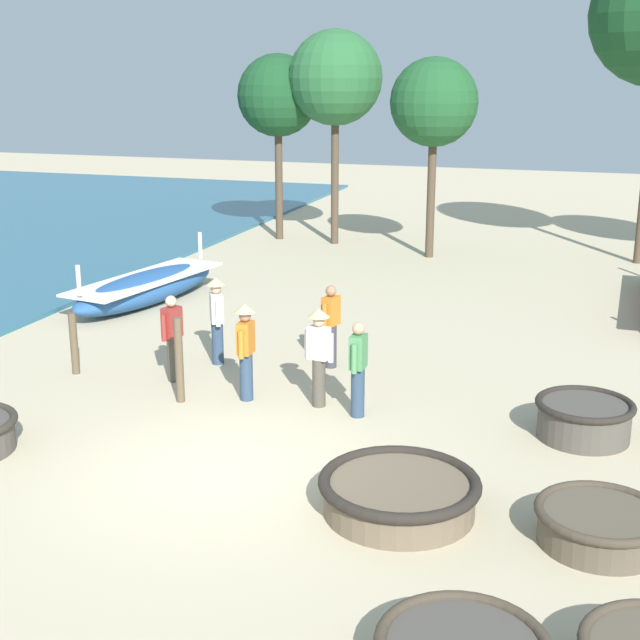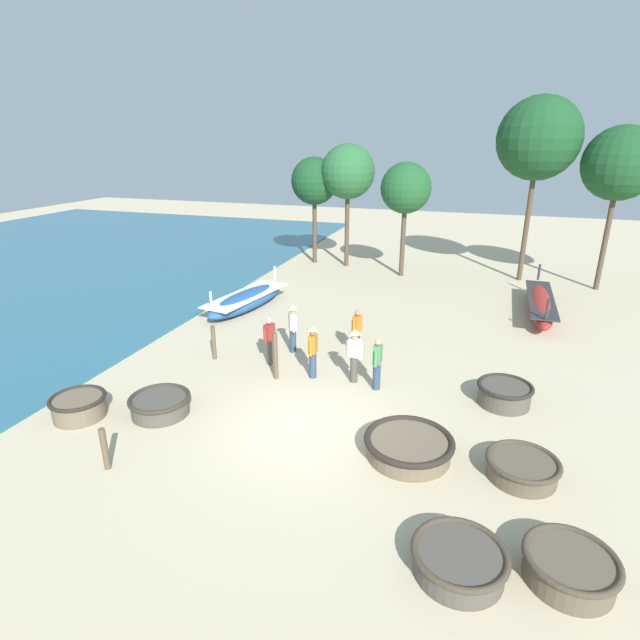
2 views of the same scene
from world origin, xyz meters
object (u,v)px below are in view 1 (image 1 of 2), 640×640
(fisherman_hauling, at_px, (173,336))
(mooring_post_shoreline, at_px, (179,360))
(tree_leftmost, at_px, (335,79))
(coracle_upturned, at_px, (600,524))
(tree_center, at_px, (434,103))
(long_boat_white_hull, at_px, (146,287))
(coracle_weathered, at_px, (399,493))
(fisherman_standing_left, at_px, (331,324))
(mooring_post_mid_beach, at_px, (74,344))
(tree_right_mid, at_px, (278,96))
(coracle_front_right, at_px, (584,418))
(fisherman_by_coracle, at_px, (358,367))
(fisherman_crouching, at_px, (319,351))
(fisherman_standing_right, at_px, (246,345))
(fisherman_with_hat, at_px, (217,315))

(fisherman_hauling, distance_m, mooring_post_shoreline, 1.08)
(tree_leftmost, bearing_deg, coracle_upturned, -63.18)
(tree_center, bearing_deg, long_boat_white_hull, -125.35)
(coracle_upturned, height_order, fisherman_hauling, fisherman_hauling)
(coracle_upturned, height_order, coracle_weathered, coracle_weathered)
(fisherman_standing_left, distance_m, tree_center, 11.15)
(long_boat_white_hull, distance_m, mooring_post_mid_beach, 5.07)
(tree_right_mid, bearing_deg, tree_leftmost, -5.99)
(coracle_front_right, xyz_separation_m, fisherman_by_coracle, (-3.48, -0.23, 0.51))
(long_boat_white_hull, xyz_separation_m, mooring_post_shoreline, (3.72, -5.59, 0.34))
(fisherman_hauling, xyz_separation_m, tree_right_mid, (-3.09, 13.48, 3.70))
(fisherman_crouching, relative_size, fisherman_hauling, 1.06)
(mooring_post_mid_beach, xyz_separation_m, tree_leftmost, (0.75, 13.49, 4.51))
(fisherman_hauling, distance_m, tree_right_mid, 14.32)
(fisherman_hauling, relative_size, mooring_post_mid_beach, 1.37)
(coracle_upturned, bearing_deg, fisherman_standing_right, 151.94)
(fisherman_crouching, bearing_deg, tree_center, 93.19)
(coracle_weathered, xyz_separation_m, mooring_post_shoreline, (-4.38, 2.65, 0.46))
(coracle_weathered, distance_m, tree_right_mid, 19.31)
(fisherman_with_hat, bearing_deg, fisherman_hauling, -107.21)
(mooring_post_shoreline, relative_size, tree_right_mid, 0.25)
(mooring_post_mid_beach, distance_m, tree_right_mid, 14.31)
(fisherman_standing_right, relative_size, mooring_post_mid_beach, 1.45)
(coracle_front_right, height_order, fisherman_standing_left, fisherman_standing_left)
(mooring_post_mid_beach, relative_size, tree_center, 0.20)
(coracle_upturned, distance_m, fisherman_standing_left, 7.16)
(fisherman_standing_left, distance_m, mooring_post_shoreline, 3.11)
(coracle_front_right, xyz_separation_m, fisherman_standing_right, (-5.45, -0.10, 0.64))
(coracle_weathered, bearing_deg, tree_leftmost, 109.91)
(coracle_front_right, bearing_deg, tree_center, 111.40)
(coracle_upturned, xyz_separation_m, mooring_post_shoreline, (-6.79, 2.65, 0.48))
(coracle_front_right, bearing_deg, long_boat_white_hull, 153.56)
(long_boat_white_hull, height_order, tree_center, tree_center)
(coracle_front_right, relative_size, long_boat_white_hull, 0.30)
(fisherman_standing_left, bearing_deg, fisherman_crouching, -78.02)
(coracle_weathered, relative_size, fisherman_crouching, 1.22)
(fisherman_with_hat, bearing_deg, coracle_front_right, -12.50)
(mooring_post_mid_beach, bearing_deg, coracle_weathered, -25.98)
(coracle_front_right, distance_m, coracle_upturned, 3.19)
(fisherman_standing_left, xyz_separation_m, mooring_post_mid_beach, (-4.32, -1.81, -0.26))
(coracle_weathered, height_order, fisherman_by_coracle, fisherman_by_coracle)
(fisherman_standing_right, relative_size, mooring_post_shoreline, 1.14)
(fisherman_standing_left, bearing_deg, long_boat_white_hull, 150.89)
(coracle_front_right, bearing_deg, fisherman_standing_left, 156.96)
(coracle_upturned, relative_size, tree_leftmost, 0.24)
(fisherman_standing_right, bearing_deg, fisherman_by_coracle, -3.74)
(coracle_upturned, relative_size, long_boat_white_hull, 0.31)
(fisherman_crouching, bearing_deg, tree_right_mid, 113.21)
(tree_right_mid, bearing_deg, fisherman_with_hat, -74.47)
(mooring_post_mid_beach, distance_m, tree_center, 13.56)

